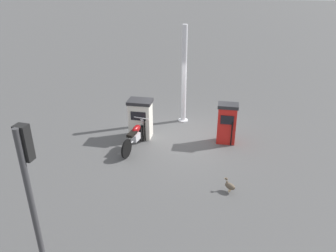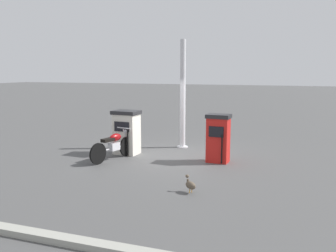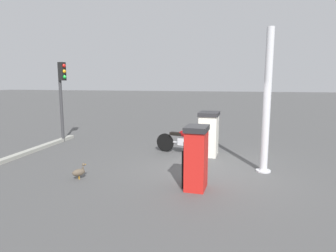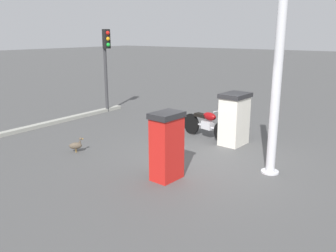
{
  "view_description": "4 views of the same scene",
  "coord_description": "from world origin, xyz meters",
  "views": [
    {
      "loc": [
        11.07,
        0.91,
        5.77
      ],
      "look_at": [
        1.39,
        -0.38,
        1.1
      ],
      "focal_mm": 35.6,
      "sensor_mm": 36.0,
      "label": 1
    },
    {
      "loc": [
        10.78,
        3.95,
        2.79
      ],
      "look_at": [
        1.35,
        0.37,
        1.23
      ],
      "focal_mm": 38.42,
      "sensor_mm": 36.0,
      "label": 2
    },
    {
      "loc": [
        -0.66,
        7.98,
        2.5
      ],
      "look_at": [
        1.23,
        -0.11,
        1.19
      ],
      "focal_mm": 30.77,
      "sensor_mm": 36.0,
      "label": 3
    },
    {
      "loc": [
        -4.2,
        7.28,
        3.08
      ],
      "look_at": [
        1.24,
        0.11,
        0.71
      ],
      "focal_mm": 37.94,
      "sensor_mm": 36.0,
      "label": 4
    }
  ],
  "objects": [
    {
      "name": "ground_plane",
      "position": [
        0.0,
        0.0,
        0.0
      ],
      "size": [
        120.0,
        120.0,
        0.0
      ],
      "primitive_type": "plane",
      "color": "#4C4C4C"
    },
    {
      "name": "fuel_pump_near",
      "position": [
        0.17,
        -1.56,
        0.75
      ],
      "size": [
        0.72,
        0.89,
        1.47
      ],
      "color": "silver",
      "rests_on": "ground"
    },
    {
      "name": "fuel_pump_far",
      "position": [
        0.17,
        1.56,
        0.75
      ],
      "size": [
        0.57,
        0.74,
        1.48
      ],
      "color": "red",
      "rests_on": "ground"
    },
    {
      "name": "motorcycle_near_pump",
      "position": [
        1.05,
        -1.57,
        0.48
      ],
      "size": [
        1.92,
        0.72,
        0.96
      ],
      "color": "black",
      "rests_on": "ground"
    },
    {
      "name": "wandering_duck",
      "position": [
        3.17,
        1.61,
        0.19
      ],
      "size": [
        0.33,
        0.37,
        0.4
      ],
      "color": "brown",
      "rests_on": "ground"
    },
    {
      "name": "roadside_traffic_light",
      "position": [
        6.17,
        -2.42,
        2.23
      ],
      "size": [
        0.39,
        0.27,
        3.22
      ],
      "color": "#38383A",
      "rests_on": "ground"
    },
    {
      "name": "canopy_support_pole",
      "position": [
        -1.49,
        -0.14,
        1.86
      ],
      "size": [
        0.4,
        0.4,
        3.88
      ],
      "color": "silver",
      "rests_on": "ground"
    },
    {
      "name": "road_edge_kerb",
      "position": [
        6.26,
        0.0,
        0.06
      ],
      "size": [
        0.4,
        6.35,
        0.12
      ],
      "color": "#9E9E93",
      "rests_on": "ground"
    }
  ]
}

